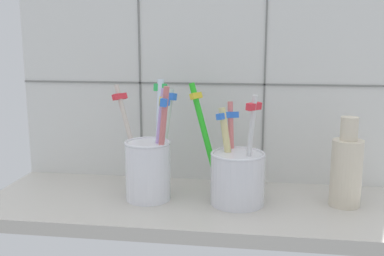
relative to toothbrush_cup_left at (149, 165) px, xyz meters
The scene contains 5 objects.
counter_slab 9.34cm from the toothbrush_cup_left, ahead, with size 64.00×22.00×2.00cm, color #BCB7AD.
tile_wall_back 20.34cm from the toothbrush_cup_left, 60.39° to the left, with size 64.00×2.20×45.00cm.
toothbrush_cup_left is the anchor object (origin of this frame).
toothbrush_cup_right 13.48cm from the toothbrush_cup_left, ahead, with size 12.39×9.73×17.82cm.
ceramic_vase 29.63cm from the toothbrush_cup_left, ahead, with size 4.55×4.55×13.43cm.
Camera 1 is at (9.21, -64.93, 26.53)cm, focal length 42.02 mm.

